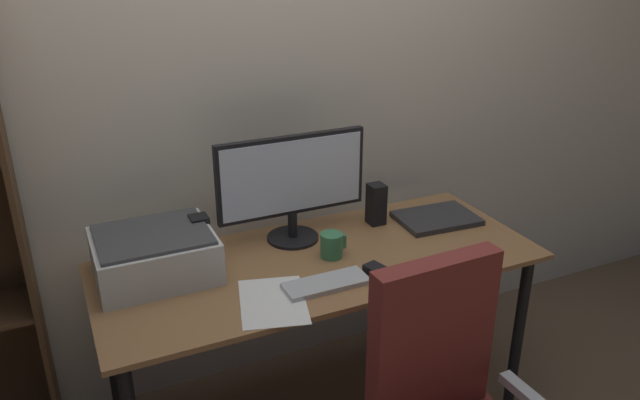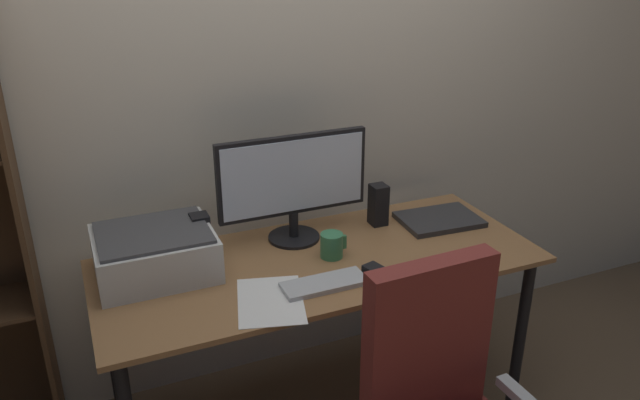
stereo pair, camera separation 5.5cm
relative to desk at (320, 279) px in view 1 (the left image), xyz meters
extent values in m
cube|color=beige|center=(0.00, 0.50, 0.65)|extent=(6.40, 0.10, 2.60)
cube|color=olive|center=(0.00, 0.00, 0.08)|extent=(1.61, 0.67, 0.02)
cylinder|color=black|center=(0.74, -0.27, -0.29)|extent=(0.04, 0.04, 0.72)
cylinder|color=black|center=(-0.74, 0.27, -0.29)|extent=(0.04, 0.04, 0.72)
cylinder|color=black|center=(0.74, 0.27, -0.29)|extent=(0.04, 0.04, 0.72)
cylinder|color=black|center=(-0.03, 0.19, 0.09)|extent=(0.20, 0.20, 0.01)
cylinder|color=black|center=(-0.03, 0.19, 0.15)|extent=(0.04, 0.04, 0.10)
cube|color=black|center=(-0.03, 0.19, 0.35)|extent=(0.58, 0.03, 0.31)
cube|color=silver|center=(-0.03, 0.18, 0.35)|extent=(0.55, 0.01, 0.28)
cube|color=#B7BABC|center=(-0.06, -0.18, 0.10)|extent=(0.29, 0.11, 0.02)
cube|color=black|center=(0.13, -0.19, 0.10)|extent=(0.08, 0.11, 0.03)
cylinder|color=#387F51|center=(0.05, 0.00, 0.13)|extent=(0.08, 0.08, 0.09)
cube|color=#387F51|center=(0.10, 0.00, 0.14)|extent=(0.02, 0.01, 0.05)
cube|color=#2D2D30|center=(0.58, 0.10, 0.10)|extent=(0.33, 0.25, 0.02)
cube|color=black|center=(-0.39, 0.18, 0.17)|extent=(0.06, 0.07, 0.17)
cube|color=black|center=(0.34, 0.18, 0.17)|extent=(0.06, 0.07, 0.17)
cube|color=silver|center=(-0.56, 0.13, 0.16)|extent=(0.40, 0.34, 0.15)
cube|color=#424244|center=(-0.56, 0.13, 0.24)|extent=(0.37, 0.31, 0.01)
cube|color=white|center=(-0.26, -0.20, 0.09)|extent=(0.28, 0.34, 0.00)
cube|color=maroon|center=(0.08, -0.60, 0.10)|extent=(0.40, 0.08, 0.52)
cube|color=#4C331E|center=(-0.96, 0.29, 0.27)|extent=(0.02, 0.28, 1.84)
camera|label=1|loc=(-0.84, -1.81, 1.17)|focal=34.81mm
camera|label=2|loc=(-0.79, -1.83, 1.17)|focal=34.81mm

